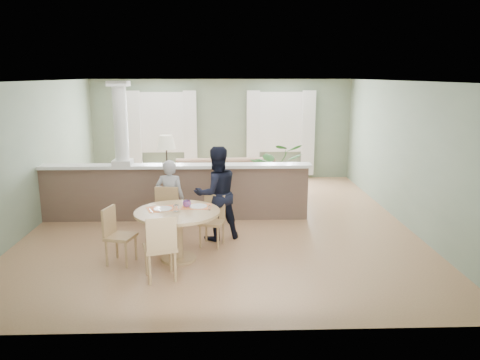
{
  "coord_description": "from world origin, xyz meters",
  "views": [
    {
      "loc": [
        0.07,
        -8.75,
        2.81
      ],
      "look_at": [
        0.33,
        -1.0,
        1.06
      ],
      "focal_mm": 35.0,
      "sensor_mm": 36.0,
      "label": 1
    }
  ],
  "objects_px": {
    "man_person": "(216,193)",
    "chair_near": "(161,245)",
    "sofa": "(227,181)",
    "houseplant": "(274,172)",
    "chair_far_boy": "(166,213)",
    "child_person": "(170,198)",
    "dining_table": "(178,221)",
    "chair_side": "(116,233)",
    "chair_far_man": "(213,218)"
  },
  "relations": [
    {
      "from": "chair_far_man",
      "to": "chair_side",
      "type": "height_order",
      "value": "chair_side"
    },
    {
      "from": "chair_side",
      "to": "man_person",
      "type": "xyz_separation_m",
      "value": [
        1.5,
        1.04,
        0.33
      ]
    },
    {
      "from": "chair_far_boy",
      "to": "chair_near",
      "type": "xyz_separation_m",
      "value": [
        0.13,
        -1.58,
        0.01
      ]
    },
    {
      "from": "chair_far_boy",
      "to": "child_person",
      "type": "xyz_separation_m",
      "value": [
        0.05,
        0.29,
        0.17
      ]
    },
    {
      "from": "chair_far_man",
      "to": "child_person",
      "type": "distance_m",
      "value": 0.91
    },
    {
      "from": "sofa",
      "to": "chair_near",
      "type": "bearing_deg",
      "value": -105.8
    },
    {
      "from": "chair_far_man",
      "to": "child_person",
      "type": "height_order",
      "value": "child_person"
    },
    {
      "from": "chair_far_man",
      "to": "chair_near",
      "type": "height_order",
      "value": "chair_near"
    },
    {
      "from": "sofa",
      "to": "dining_table",
      "type": "xyz_separation_m",
      "value": [
        -0.78,
        -3.54,
        0.18
      ]
    },
    {
      "from": "dining_table",
      "to": "chair_side",
      "type": "height_order",
      "value": "dining_table"
    },
    {
      "from": "chair_near",
      "to": "chair_far_man",
      "type": "bearing_deg",
      "value": -131.97
    },
    {
      "from": "houseplant",
      "to": "chair_far_man",
      "type": "height_order",
      "value": "houseplant"
    },
    {
      "from": "chair_far_boy",
      "to": "child_person",
      "type": "bearing_deg",
      "value": 86.33
    },
    {
      "from": "houseplant",
      "to": "chair_near",
      "type": "bearing_deg",
      "value": -115.99
    },
    {
      "from": "chair_near",
      "to": "chair_side",
      "type": "bearing_deg",
      "value": -57.51
    },
    {
      "from": "chair_far_man",
      "to": "chair_side",
      "type": "xyz_separation_m",
      "value": [
        -1.44,
        -0.76,
        0.02
      ]
    },
    {
      "from": "sofa",
      "to": "man_person",
      "type": "distance_m",
      "value": 2.63
    },
    {
      "from": "chair_far_boy",
      "to": "man_person",
      "type": "xyz_separation_m",
      "value": [
        0.87,
        0.12,
        0.3
      ]
    },
    {
      "from": "houseplant",
      "to": "sofa",
      "type": "bearing_deg",
      "value": 167.71
    },
    {
      "from": "dining_table",
      "to": "chair_near",
      "type": "xyz_separation_m",
      "value": [
        -0.17,
        -0.77,
        -0.1
      ]
    },
    {
      "from": "sofa",
      "to": "chair_side",
      "type": "relative_size",
      "value": 3.51
    },
    {
      "from": "chair_far_boy",
      "to": "houseplant",
      "type": "bearing_deg",
      "value": 56.72
    },
    {
      "from": "chair_far_man",
      "to": "chair_near",
      "type": "distance_m",
      "value": 1.58
    },
    {
      "from": "chair_far_man",
      "to": "chair_side",
      "type": "bearing_deg",
      "value": -135.32
    },
    {
      "from": "chair_near",
      "to": "chair_far_boy",
      "type": "bearing_deg",
      "value": -101.66
    },
    {
      "from": "man_person",
      "to": "chair_near",
      "type": "bearing_deg",
      "value": 44.44
    },
    {
      "from": "child_person",
      "to": "man_person",
      "type": "xyz_separation_m",
      "value": [
        0.82,
        -0.16,
        0.13
      ]
    },
    {
      "from": "sofa",
      "to": "houseplant",
      "type": "xyz_separation_m",
      "value": [
        1.04,
        -0.23,
        0.24
      ]
    },
    {
      "from": "chair_far_boy",
      "to": "man_person",
      "type": "relative_size",
      "value": 0.57
    },
    {
      "from": "chair_side",
      "to": "child_person",
      "type": "bearing_deg",
      "value": -14.28
    },
    {
      "from": "houseplant",
      "to": "chair_far_man",
      "type": "relative_size",
      "value": 1.63
    },
    {
      "from": "chair_far_boy",
      "to": "chair_far_man",
      "type": "height_order",
      "value": "chair_far_boy"
    },
    {
      "from": "chair_near",
      "to": "man_person",
      "type": "height_order",
      "value": "man_person"
    },
    {
      "from": "chair_far_boy",
      "to": "chair_side",
      "type": "relative_size",
      "value": 1.07
    },
    {
      "from": "chair_near",
      "to": "man_person",
      "type": "relative_size",
      "value": 0.59
    },
    {
      "from": "chair_far_man",
      "to": "man_person",
      "type": "distance_m",
      "value": 0.46
    },
    {
      "from": "sofa",
      "to": "chair_far_boy",
      "type": "relative_size",
      "value": 3.27
    },
    {
      "from": "dining_table",
      "to": "child_person",
      "type": "bearing_deg",
      "value": 102.13
    },
    {
      "from": "houseplant",
      "to": "chair_near",
      "type": "distance_m",
      "value": 4.54
    },
    {
      "from": "houseplant",
      "to": "chair_side",
      "type": "distance_m",
      "value": 4.38
    },
    {
      "from": "chair_far_man",
      "to": "child_person",
      "type": "bearing_deg",
      "value": 166.41
    },
    {
      "from": "chair_far_man",
      "to": "child_person",
      "type": "xyz_separation_m",
      "value": [
        -0.76,
        0.45,
        0.23
      ]
    },
    {
      "from": "houseplant",
      "to": "chair_near",
      "type": "height_order",
      "value": "houseplant"
    },
    {
      "from": "sofa",
      "to": "man_person",
      "type": "bearing_deg",
      "value": -97.86
    },
    {
      "from": "sofa",
      "to": "chair_far_boy",
      "type": "xyz_separation_m",
      "value": [
        -1.07,
        -2.72,
        0.07
      ]
    },
    {
      "from": "chair_far_boy",
      "to": "chair_near",
      "type": "height_order",
      "value": "chair_near"
    },
    {
      "from": "chair_far_man",
      "to": "dining_table",
      "type": "bearing_deg",
      "value": -111.48
    },
    {
      "from": "chair_near",
      "to": "man_person",
      "type": "xyz_separation_m",
      "value": [
        0.74,
        1.71,
        0.29
      ]
    },
    {
      "from": "chair_side",
      "to": "houseplant",
      "type": "bearing_deg",
      "value": -23.47
    },
    {
      "from": "dining_table",
      "to": "chair_near",
      "type": "distance_m",
      "value": 0.79
    }
  ]
}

